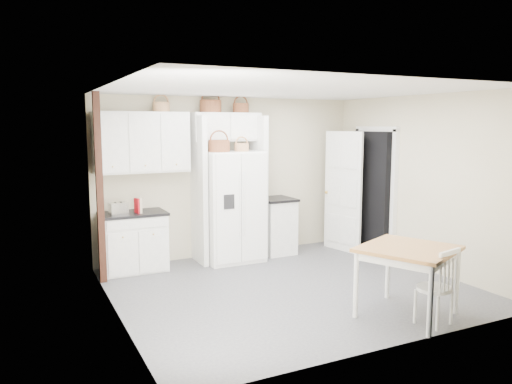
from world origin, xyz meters
TOP-DOWN VIEW (x-y plane):
  - floor at (0.00, 0.00)m, footprint 4.50×4.50m
  - ceiling at (0.00, 0.00)m, footprint 4.50×4.50m
  - wall_back at (0.00, 2.00)m, footprint 4.50×0.00m
  - wall_left at (-2.25, 0.00)m, footprint 0.00×4.00m
  - wall_right at (2.25, 0.00)m, footprint 0.00×4.00m
  - refrigerator at (-0.15, 1.61)m, footprint 0.90×0.73m
  - base_cab_left at (-1.69, 1.70)m, footprint 0.91×0.57m
  - base_cab_right at (0.70, 1.70)m, footprint 0.51×0.61m
  - dining_table at (0.70, -1.44)m, footprint 1.27×1.27m
  - windsor_chair at (0.79, -1.75)m, footprint 0.46×0.44m
  - counter_left at (-1.69, 1.70)m, footprint 0.95×0.61m
  - counter_right at (0.70, 1.70)m, footprint 0.55×0.65m
  - toaster at (-1.91, 1.61)m, footprint 0.27×0.19m
  - cookbook_red at (-1.64, 1.62)m, footprint 0.06×0.15m
  - cookbook_cream at (-1.59, 1.62)m, footprint 0.05×0.15m
  - basket_upper_c at (-1.19, 1.83)m, footprint 0.25×0.25m
  - basket_bridge_a at (-0.40, 1.83)m, footprint 0.34×0.34m
  - basket_bridge_b at (0.12, 1.83)m, footprint 0.26×0.26m
  - basket_fridge_a at (-0.39, 1.51)m, footprint 0.33×0.33m
  - basket_fridge_b at (-0.02, 1.51)m, footprint 0.23×0.23m
  - upper_cabinet at (-1.50, 1.83)m, footprint 1.40×0.34m
  - bridge_cabinet at (-0.15, 1.83)m, footprint 1.12×0.34m
  - fridge_panel_left at (-0.66, 1.70)m, footprint 0.08×0.60m
  - fridge_panel_right at (0.36, 1.70)m, footprint 0.08×0.60m
  - trim_post at (-2.20, 1.35)m, footprint 0.09×0.09m
  - doorway_void at (2.16, 1.00)m, footprint 0.18×0.85m
  - door_slab at (1.80, 1.33)m, footprint 0.21×0.79m

SIDE VIEW (x-z plane):
  - floor at x=0.00m, z-range 0.00..0.00m
  - dining_table at x=0.70m, z-range 0.00..0.80m
  - windsor_chair at x=0.79m, z-range 0.00..0.81m
  - base_cab_left at x=-1.69m, z-range 0.00..0.84m
  - base_cab_right at x=0.70m, z-range 0.00..0.90m
  - counter_left at x=-1.69m, z-range 0.84..0.88m
  - refrigerator at x=-0.15m, z-range 0.00..1.75m
  - counter_right at x=0.70m, z-range 0.90..0.94m
  - toaster at x=-1.91m, z-range 0.88..1.06m
  - cookbook_red at x=-1.64m, z-range 0.88..1.10m
  - cookbook_cream at x=-1.59m, z-range 0.88..1.11m
  - doorway_void at x=2.16m, z-range 0.00..2.05m
  - door_slab at x=1.80m, z-range 0.00..2.05m
  - fridge_panel_left at x=-0.66m, z-range 0.00..2.30m
  - fridge_panel_right at x=0.36m, z-range 0.00..2.30m
  - wall_back at x=0.00m, z-range -0.95..3.55m
  - wall_left at x=-2.25m, z-range -0.70..3.30m
  - wall_right at x=2.25m, z-range -0.70..3.30m
  - trim_post at x=-2.20m, z-range 0.00..2.60m
  - basket_fridge_b at x=-0.02m, z-range 1.75..1.87m
  - basket_fridge_a at x=-0.39m, z-range 1.75..1.93m
  - upper_cabinet at x=-1.50m, z-range 1.45..2.35m
  - bridge_cabinet at x=-0.15m, z-range 1.90..2.35m
  - basket_upper_c at x=-1.19m, z-range 2.35..2.50m
  - basket_bridge_b at x=0.12m, z-range 2.35..2.50m
  - basket_bridge_a at x=-0.40m, z-range 2.35..2.54m
  - ceiling at x=0.00m, z-range 2.60..2.60m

